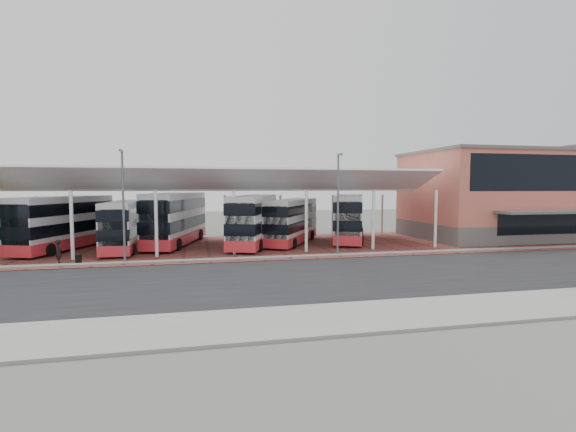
# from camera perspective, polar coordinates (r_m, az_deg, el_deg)

# --- Properties ---
(ground) EXTENTS (140.00, 140.00, 0.00)m
(ground) POSITION_cam_1_polar(r_m,az_deg,el_deg) (27.11, 7.18, -7.70)
(ground) COLOR #50534E
(road) EXTENTS (120.00, 14.00, 0.02)m
(road) POSITION_cam_1_polar(r_m,az_deg,el_deg) (26.19, 7.92, -8.10)
(road) COLOR black
(road) RESTS_ON ground
(forecourt) EXTENTS (72.00, 16.00, 0.06)m
(forecourt) POSITION_cam_1_polar(r_m,az_deg,el_deg) (39.92, 3.62, -3.86)
(forecourt) COLOR brown
(forecourt) RESTS_ON ground
(sidewalk) EXTENTS (120.00, 4.00, 0.14)m
(sidewalk) POSITION_cam_1_polar(r_m,az_deg,el_deg) (19.11, 16.50, -12.61)
(sidewalk) COLOR slate
(sidewalk) RESTS_ON ground
(north_kerb) EXTENTS (120.00, 0.80, 0.14)m
(north_kerb) POSITION_cam_1_polar(r_m,az_deg,el_deg) (32.90, 3.54, -5.47)
(north_kerb) COLOR slate
(north_kerb) RESTS_ON ground
(yellow_line_near) EXTENTS (120.00, 0.12, 0.01)m
(yellow_line_near) POSITION_cam_1_polar(r_m,az_deg,el_deg) (20.83, 13.78, -11.30)
(yellow_line_near) COLOR #BF8816
(yellow_line_near) RESTS_ON road
(yellow_line_far) EXTENTS (120.00, 0.12, 0.01)m
(yellow_line_far) POSITION_cam_1_polar(r_m,az_deg,el_deg) (21.09, 13.42, -11.11)
(yellow_line_far) COLOR #BF8816
(yellow_line_far) RESTS_ON road
(canopy) EXTENTS (37.00, 11.63, 7.07)m
(canopy) POSITION_cam_1_polar(r_m,az_deg,el_deg) (39.05, -8.13, 4.42)
(canopy) COLOR white
(canopy) RESTS_ON ground
(terminal) EXTENTS (18.40, 14.40, 9.25)m
(terminal) POSITION_cam_1_polar(r_m,az_deg,el_deg) (50.36, 26.98, 2.63)
(terminal) COLOR #605C59
(terminal) RESTS_ON ground
(lamp_west) EXTENTS (0.16, 0.90, 8.07)m
(lamp_west) POSITION_cam_1_polar(r_m,az_deg,el_deg) (31.69, -21.60, 1.69)
(lamp_west) COLOR slate
(lamp_west) RESTS_ON ground
(lamp_east) EXTENTS (0.16, 0.90, 8.07)m
(lamp_east) POSITION_cam_1_polar(r_m,az_deg,el_deg) (33.15, 6.86, 2.03)
(lamp_east) COLOR slate
(lamp_east) RESTS_ON ground
(bus_0) EXTENTS (6.20, 11.39, 4.61)m
(bus_0) POSITION_cam_1_polar(r_m,az_deg,el_deg) (40.99, -28.28, -0.86)
(bus_0) COLOR silver
(bus_0) RESTS_ON forecourt
(bus_1) EXTENTS (2.55, 10.11, 4.16)m
(bus_1) POSITION_cam_1_polar(r_m,az_deg,el_deg) (38.62, -21.52, -1.26)
(bus_1) COLOR silver
(bus_1) RESTS_ON forecourt
(bus_2) EXTENTS (5.63, 12.08, 4.86)m
(bus_2) POSITION_cam_1_polar(r_m,az_deg,el_deg) (40.53, -15.07, -0.40)
(bus_2) COLOR silver
(bus_2) RESTS_ON forecourt
(bus_3) EXTENTS (6.16, 11.47, 4.64)m
(bus_3) POSITION_cam_1_polar(r_m,az_deg,el_deg) (38.65, -4.72, -0.64)
(bus_3) COLOR silver
(bus_3) RESTS_ON forecourt
(bus_4) EXTENTS (7.11, 10.09, 4.23)m
(bus_4) POSITION_cam_1_polar(r_m,az_deg,el_deg) (40.03, 0.56, -0.76)
(bus_4) COLOR silver
(bus_4) RESTS_ON forecourt
(bus_5) EXTENTS (6.64, 11.30, 4.60)m
(bus_5) POSITION_cam_1_polar(r_m,az_deg,el_deg) (42.52, 8.39, -0.27)
(bus_5) COLOR silver
(bus_5) RESTS_ON forecourt
(pedestrian) EXTENTS (0.61, 0.73, 1.71)m
(pedestrian) POSITION_cam_1_polar(r_m,az_deg,el_deg) (33.64, -28.83, -4.30)
(pedestrian) COLOR black
(pedestrian) RESTS_ON forecourt
(suitcase) EXTENTS (0.37, 0.26, 0.63)m
(suitcase) POSITION_cam_1_polar(r_m,az_deg,el_deg) (33.09, -26.72, -5.31)
(suitcase) COLOR black
(suitcase) RESTS_ON forecourt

